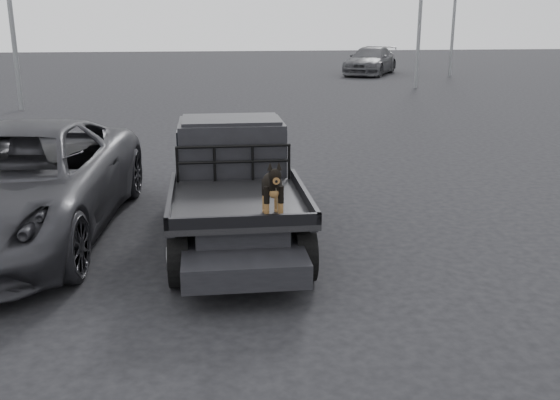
{
  "coord_description": "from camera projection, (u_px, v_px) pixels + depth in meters",
  "views": [
    {
      "loc": [
        -0.81,
        -7.96,
        3.4
      ],
      "look_at": [
        0.08,
        -0.64,
        1.24
      ],
      "focal_mm": 40.0,
      "sensor_mm": 36.0,
      "label": 1
    }
  ],
  "objects": [
    {
      "name": "distant_car_b",
      "position": [
        371.0,
        61.0,
        38.52
      ],
      "size": [
        4.83,
        6.14,
        1.66
      ],
      "primitive_type": "imported",
      "rotation": [
        0.0,
        0.0,
        -0.51
      ],
      "color": "#424246",
      "rests_on": "ground"
    },
    {
      "name": "headache_rack",
      "position": [
        234.0,
        163.0,
        9.81
      ],
      "size": [
        1.8,
        0.08,
        0.55
      ],
      "primitive_type": null,
      "color": "black",
      "rests_on": "flatbed_ute"
    },
    {
      "name": "parked_suv",
      "position": [
        17.0,
        184.0,
        9.8
      ],
      "size": [
        3.49,
        6.64,
        1.78
      ],
      "primitive_type": "imported",
      "rotation": [
        0.0,
        0.0,
        -0.08
      ],
      "color": "#303035",
      "rests_on": "ground"
    },
    {
      "name": "flatbed_ute",
      "position": [
        235.0,
        212.0,
        9.83
      ],
      "size": [
        2.0,
        5.4,
        0.92
      ],
      "primitive_type": null,
      "color": "black",
      "rests_on": "ground"
    },
    {
      "name": "ground",
      "position": [
        269.0,
        273.0,
        8.64
      ],
      "size": [
        120.0,
        120.0,
        0.0
      ],
      "primitive_type": "plane",
      "color": "black",
      "rests_on": "ground"
    },
    {
      "name": "dog",
      "position": [
        272.0,
        189.0,
        8.0
      ],
      "size": [
        0.32,
        0.6,
        0.74
      ],
      "primitive_type": null,
      "color": "black",
      "rests_on": "flatbed_ute"
    },
    {
      "name": "ute_cab",
      "position": [
        231.0,
        144.0,
        10.48
      ],
      "size": [
        1.72,
        1.3,
        0.88
      ],
      "primitive_type": null,
      "color": "black",
      "rests_on": "flatbed_ute"
    }
  ]
}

